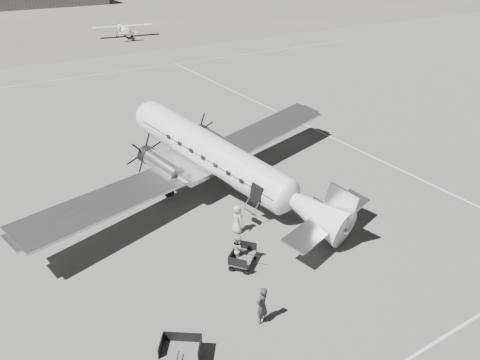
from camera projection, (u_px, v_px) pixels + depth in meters
name	position (u px, v px, depth m)	size (l,w,h in m)	color
ground	(265.00, 205.00, 31.54)	(260.00, 260.00, 0.00)	slate
taxi_line_near	(442.00, 338.00, 20.97)	(60.00, 0.15, 0.01)	silver
taxi_line_right	(389.00, 164.00, 37.18)	(0.15, 80.00, 0.01)	silver
taxi_line_horizon	(93.00, 75.00, 61.72)	(90.00, 0.15, 0.01)	silver
grass_infield	(20.00, 21.00, 103.21)	(260.00, 90.00, 0.01)	#626053
dc3_airliner	(224.00, 163.00, 31.29)	(27.59, 19.15, 5.26)	#B7B7B9
light_plane_right	(124.00, 31.00, 85.03)	(10.97, 8.90, 2.28)	silver
baggage_cart_near	(243.00, 257.00, 25.45)	(1.83, 1.29, 1.03)	#595959
baggage_cart_far	(181.00, 350.00, 19.71)	(1.80, 1.27, 1.01)	#595959
ground_crew	(262.00, 305.00, 21.46)	(0.72, 0.47, 1.97)	#2E2E2E
ramp_agent	(238.00, 249.00, 25.52)	(0.85, 0.66, 1.75)	#B7B7B4
passenger	(237.00, 219.00, 28.19)	(0.89, 0.58, 1.82)	#BABAB7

